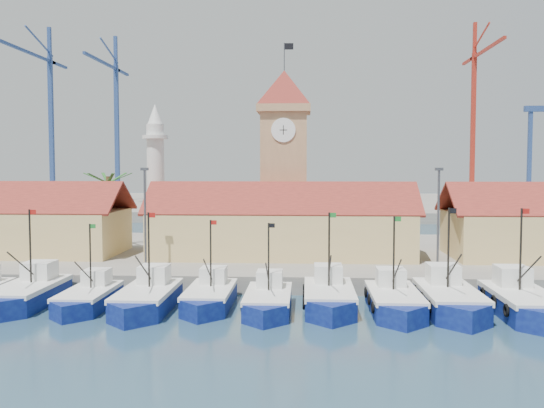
{
  "coord_description": "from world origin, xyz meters",
  "views": [
    {
      "loc": [
        2.4,
        -41.46,
        10.71
      ],
      "look_at": [
        -0.91,
        18.0,
        6.92
      ],
      "focal_mm": 40.0,
      "sensor_mm": 36.0,
      "label": 1
    }
  ],
  "objects": [
    {
      "name": "quay",
      "position": [
        0.0,
        24.0,
        0.75
      ],
      "size": [
        140.0,
        32.0,
        1.5
      ],
      "primitive_type": "cube",
      "color": "gray",
      "rests_on": "ground"
    },
    {
      "name": "boat_4",
      "position": [
        -4.82,
        3.22,
        0.72
      ],
      "size": [
        3.35,
        9.18,
        6.95
      ],
      "color": "#0B1157",
      "rests_on": "ground"
    },
    {
      "name": "lamp_posts",
      "position": [
        0.5,
        12.0,
        6.48
      ],
      "size": [
        80.7,
        0.25,
        9.03
      ],
      "color": "#3F3F44",
      "rests_on": "quay"
    },
    {
      "name": "boat_3",
      "position": [
        -9.31,
        1.99,
        0.79
      ],
      "size": [
        3.69,
        10.09,
        7.64
      ],
      "color": "#0B1157",
      "rests_on": "ground"
    },
    {
      "name": "clock_tower",
      "position": [
        0.0,
        26.0,
        11.96
      ],
      "size": [
        5.8,
        5.8,
        22.7
      ],
      "color": "tan",
      "rests_on": "quay"
    },
    {
      "name": "ground",
      "position": [
        0.0,
        0.0,
        0.0
      ],
      "size": [
        400.0,
        400.0,
        0.0
      ],
      "primitive_type": "plane",
      "color": "#1B3848",
      "rests_on": "ground"
    },
    {
      "name": "hall_center",
      "position": [
        0.0,
        20.0,
        3.99
      ],
      "size": [
        27.04,
        10.13,
        7.61
      ],
      "color": "#D9BB77",
      "rests_on": "quay"
    },
    {
      "name": "terminal",
      "position": [
        0.0,
        110.0,
        1.0
      ],
      "size": [
        240.0,
        80.0,
        2.0
      ],
      "primitive_type": "cube",
      "color": "gray",
      "rests_on": "ground"
    },
    {
      "name": "crane_red_right",
      "position": [
        41.91,
        103.7,
        25.37
      ],
      "size": [
        1.0,
        31.96,
        42.21
      ],
      "color": "#A9271A",
      "rests_on": "terminal"
    },
    {
      "name": "boat_6",
      "position": [
        4.18,
        3.11,
        0.79
      ],
      "size": [
        3.67,
        10.05,
        7.61
      ],
      "color": "#0B1157",
      "rests_on": "ground"
    },
    {
      "name": "boat_2",
      "position": [
        -13.9,
        2.44,
        0.69
      ],
      "size": [
        3.22,
        8.82,
        6.67
      ],
      "color": "#0B1157",
      "rests_on": "ground"
    },
    {
      "name": "boat_8",
      "position": [
        12.95,
        2.58,
        0.83
      ],
      "size": [
        3.88,
        10.63,
        8.04
      ],
      "color": "#0B1157",
      "rests_on": "ground"
    },
    {
      "name": "palm_tree",
      "position": [
        -20.0,
        26.0,
        6.25
      ],
      "size": [
        5.6,
        5.03,
        8.39
      ],
      "color": "brown",
      "rests_on": "quay"
    },
    {
      "name": "crane_blue_far",
      "position": [
        -58.89,
        100.35,
        25.26
      ],
      "size": [
        1.0,
        34.27,
        41.68
      ],
      "color": "navy",
      "rests_on": "terminal"
    },
    {
      "name": "boat_7",
      "position": [
        8.9,
        2.29,
        0.76
      ],
      "size": [
        3.57,
        9.77,
        7.39
      ],
      "color": "#0B1157",
      "rests_on": "ground"
    },
    {
      "name": "boat_1",
      "position": [
        -18.87,
        2.98,
        0.8
      ],
      "size": [
        3.74,
        10.26,
        7.76
      ],
      "color": "#0B1157",
      "rests_on": "ground"
    },
    {
      "name": "boat_9",
      "position": [
        17.91,
        1.81,
        0.84
      ],
      "size": [
        3.9,
        10.69,
        8.09
      ],
      "color": "#0B1157",
      "rests_on": "ground"
    },
    {
      "name": "boat_5",
      "position": [
        -0.32,
        2.07,
        0.71
      ],
      "size": [
        3.31,
        9.06,
        6.85
      ],
      "color": "#0B1157",
      "rests_on": "ground"
    },
    {
      "name": "crane_blue_near",
      "position": [
        -44.74,
        106.69,
        24.49
      ],
      "size": [
        1.0,
        31.73,
        40.66
      ],
      "color": "navy",
      "rests_on": "terminal"
    },
    {
      "name": "minaret",
      "position": [
        -15.0,
        28.0,
        9.73
      ],
      "size": [
        3.0,
        3.0,
        16.3
      ],
      "color": "silver",
      "rests_on": "quay"
    }
  ]
}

